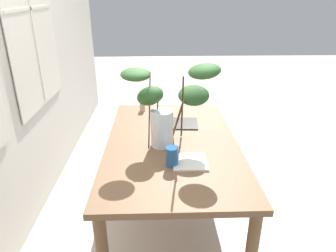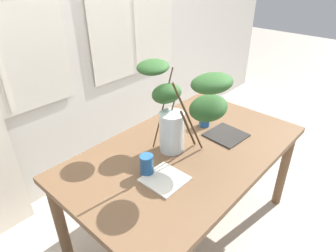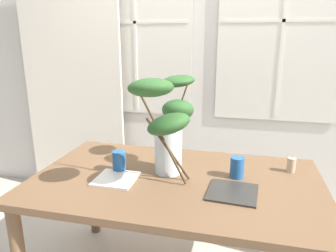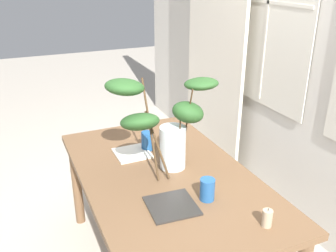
# 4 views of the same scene
# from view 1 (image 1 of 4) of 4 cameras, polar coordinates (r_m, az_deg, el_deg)

# --- Properties ---
(ground) EXTENTS (14.00, 14.00, 0.00)m
(ground) POSITION_cam_1_polar(r_m,az_deg,el_deg) (2.64, 0.67, -17.03)
(ground) COLOR #B7AD9E
(dining_table) EXTENTS (1.58, 0.94, 0.72)m
(dining_table) POSITION_cam_1_polar(r_m,az_deg,el_deg) (2.27, 0.75, -4.75)
(dining_table) COLOR brown
(dining_table) RESTS_ON ground
(vase_with_branches) EXTENTS (0.34, 0.66, 0.60)m
(vase_with_branches) POSITION_cam_1_polar(r_m,az_deg,el_deg) (2.07, 0.37, 4.47)
(vase_with_branches) COLOR silver
(vase_with_branches) RESTS_ON dining_table
(drinking_glass_blue_left) EXTENTS (0.08, 0.08, 0.12)m
(drinking_glass_blue_left) POSITION_cam_1_polar(r_m,az_deg,el_deg) (1.91, 0.76, -5.66)
(drinking_glass_blue_left) COLOR #235693
(drinking_glass_blue_left) RESTS_ON dining_table
(drinking_glass_blue_right) EXTENTS (0.08, 0.08, 0.12)m
(drinking_glass_blue_right) POSITION_cam_1_polar(r_m,az_deg,el_deg) (2.51, -1.72, 1.68)
(drinking_glass_blue_right) COLOR #235693
(drinking_glass_blue_right) RESTS_ON dining_table
(plate_square_left) EXTENTS (0.22, 0.22, 0.01)m
(plate_square_left) POSITION_cam_1_polar(r_m,az_deg,el_deg) (1.96, 4.04, -6.66)
(plate_square_left) COLOR silver
(plate_square_left) RESTS_ON dining_table
(plate_square_right) EXTENTS (0.26, 0.26, 0.01)m
(plate_square_right) POSITION_cam_1_polar(r_m,az_deg,el_deg) (2.52, 2.71, 0.48)
(plate_square_right) COLOR #2D2B28
(plate_square_right) RESTS_ON dining_table
(pillar_candle) EXTENTS (0.05, 0.05, 0.10)m
(pillar_candle) POSITION_cam_1_polar(r_m,az_deg,el_deg) (2.80, -4.79, 3.63)
(pillar_candle) COLOR tan
(pillar_candle) RESTS_ON dining_table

